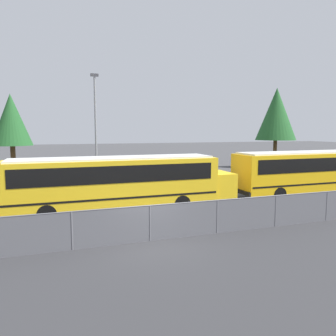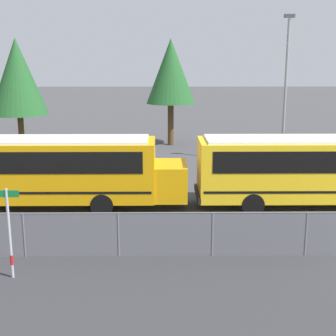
{
  "view_description": "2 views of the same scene",
  "coord_description": "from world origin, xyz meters",
  "px_view_note": "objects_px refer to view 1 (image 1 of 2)",
  "views": [
    {
      "loc": [
        -3.55,
        -12.34,
        4.45
      ],
      "look_at": [
        2.82,
        5.84,
        2.24
      ],
      "focal_mm": 35.0,
      "sensor_mm": 36.0,
      "label": 1
    },
    {
      "loc": [
        -7.62,
        -14.15,
        6.2
      ],
      "look_at": [
        -7.42,
        5.19,
        1.73
      ],
      "focal_mm": 50.0,
      "sensor_mm": 36.0,
      "label": 2
    }
  ],
  "objects_px": {
    "school_bus_2": "(120,180)",
    "tree_1": "(276,114)",
    "school_bus_3": "(315,169)",
    "tree_0": "(11,120)",
    "light_pole": "(96,126)"
  },
  "relations": [
    {
      "from": "school_bus_3",
      "to": "tree_0",
      "type": "height_order",
      "value": "tree_0"
    },
    {
      "from": "school_bus_2",
      "to": "school_bus_3",
      "type": "bearing_deg",
      "value": 1.45
    },
    {
      "from": "school_bus_2",
      "to": "tree_0",
      "type": "height_order",
      "value": "tree_0"
    },
    {
      "from": "light_pole",
      "to": "tree_1",
      "type": "relative_size",
      "value": 0.93
    },
    {
      "from": "school_bus_2",
      "to": "tree_1",
      "type": "bearing_deg",
      "value": 35.04
    },
    {
      "from": "tree_1",
      "to": "light_pole",
      "type": "bearing_deg",
      "value": -163.16
    },
    {
      "from": "tree_0",
      "to": "school_bus_3",
      "type": "bearing_deg",
      "value": -36.23
    },
    {
      "from": "light_pole",
      "to": "tree_0",
      "type": "relative_size",
      "value": 1.13
    },
    {
      "from": "tree_0",
      "to": "light_pole",
      "type": "bearing_deg",
      "value": -45.4
    },
    {
      "from": "school_bus_2",
      "to": "light_pole",
      "type": "distance_m",
      "value": 9.1
    },
    {
      "from": "tree_0",
      "to": "tree_1",
      "type": "height_order",
      "value": "tree_1"
    },
    {
      "from": "school_bus_2",
      "to": "tree_1",
      "type": "xyz_separation_m",
      "value": [
        21.7,
        15.22,
        4.56
      ]
    },
    {
      "from": "school_bus_2",
      "to": "tree_0",
      "type": "distance_m",
      "value": 17.21
    },
    {
      "from": "school_bus_3",
      "to": "tree_1",
      "type": "height_order",
      "value": "tree_1"
    },
    {
      "from": "light_pole",
      "to": "tree_1",
      "type": "xyz_separation_m",
      "value": [
        21.87,
        6.62,
        1.58
      ]
    }
  ]
}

